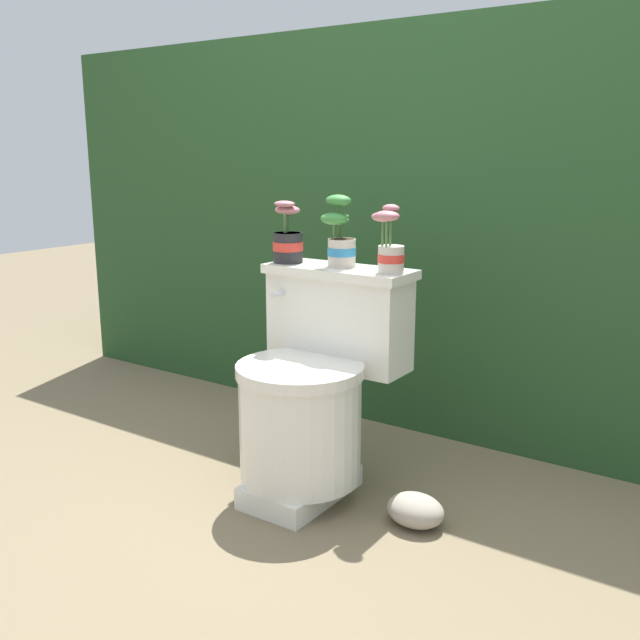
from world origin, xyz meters
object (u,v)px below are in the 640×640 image
at_px(potted_plant_left, 288,239).
at_px(potted_plant_midleft, 340,238).
at_px(potted_plant_middle, 390,246).
at_px(garden_stone, 415,510).
at_px(toilet, 312,392).

relative_size(potted_plant_left, potted_plant_midleft, 0.89).
bearing_deg(potted_plant_middle, garden_stone, -38.57).
bearing_deg(toilet, potted_plant_middle, 33.05).
xyz_separation_m(toilet, garden_stone, (0.39, -0.02, -0.29)).
bearing_deg(potted_plant_middle, potted_plant_midleft, 171.60).
relative_size(toilet, potted_plant_midleft, 3.11).
bearing_deg(potted_plant_middle, toilet, -146.95).
bearing_deg(garden_stone, potted_plant_left, 164.72).
bearing_deg(toilet, garden_stone, -3.42).
height_order(potted_plant_left, potted_plant_middle, potted_plant_middle).
distance_m(potted_plant_midleft, garden_stone, 0.88).
height_order(potted_plant_midleft, potted_plant_middle, potted_plant_midleft).
height_order(potted_plant_midleft, garden_stone, potted_plant_midleft).
bearing_deg(potted_plant_midleft, garden_stone, -24.99).
relative_size(potted_plant_midleft, potted_plant_middle, 1.09).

